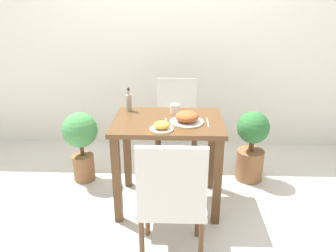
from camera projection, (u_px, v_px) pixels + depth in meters
name	position (u px, v px, depth m)	size (l,w,h in m)	color
ground_plane	(168.00, 202.00, 2.80)	(16.00, 16.00, 0.00)	beige
wall_back	(172.00, 31.00, 3.49)	(8.00, 0.05, 2.60)	white
dining_table	(168.00, 138.00, 2.58)	(0.85, 0.61, 0.75)	brown
chair_near	(172.00, 197.00, 1.98)	(0.42, 0.42, 0.89)	silver
chair_far	(176.00, 119.00, 3.27)	(0.42, 0.42, 0.89)	silver
food_plate	(187.00, 118.00, 2.45)	(0.26, 0.26, 0.09)	beige
side_plate	(162.00, 126.00, 2.33)	(0.17, 0.17, 0.06)	beige
drink_cup	(175.00, 109.00, 2.67)	(0.08, 0.08, 0.07)	silver
sauce_bottle	(129.00, 102.00, 2.70)	(0.05, 0.05, 0.20)	gray
fork_utensil	(166.00, 122.00, 2.47)	(0.02, 0.17, 0.00)	silver
spoon_utensil	(208.00, 123.00, 2.46)	(0.01, 0.17, 0.00)	silver
potted_plant_left	(81.00, 139.00, 3.00)	(0.32, 0.32, 0.67)	brown
potted_plant_right	(252.00, 144.00, 3.03)	(0.29, 0.29, 0.68)	brown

